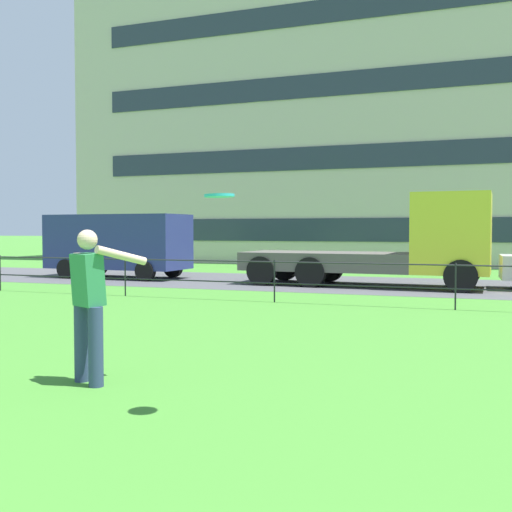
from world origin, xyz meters
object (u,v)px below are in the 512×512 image
(frisbee, at_px, (219,196))
(flatbed_truck_far_right, at_px, (400,246))
(apartment_building_background, at_px, (363,101))
(panel_van_center, at_px, (118,242))
(person_thrower, at_px, (89,301))

(frisbee, distance_m, flatbed_truck_far_right, 13.44)
(apartment_building_background, bearing_deg, panel_van_center, -112.31)
(frisbee, xyz_separation_m, flatbed_truck_far_right, (0.04, 13.42, -0.78))
(person_thrower, distance_m, panel_van_center, 15.20)
(person_thrower, height_order, panel_van_center, panel_van_center)
(apartment_building_background, bearing_deg, flatbed_truck_far_right, -76.02)
(panel_van_center, bearing_deg, flatbed_truck_far_right, -1.13)
(person_thrower, bearing_deg, panel_van_center, 121.46)
(person_thrower, distance_m, apartment_building_background, 28.92)
(flatbed_truck_far_right, bearing_deg, frisbee, -90.19)
(panel_van_center, distance_m, apartment_building_background, 17.67)
(panel_van_center, bearing_deg, apartment_building_background, 67.69)
(flatbed_truck_far_right, distance_m, apartment_building_background, 17.20)
(panel_van_center, xyz_separation_m, flatbed_truck_far_right, (9.81, -0.19, -0.05))
(panel_van_center, height_order, flatbed_truck_far_right, flatbed_truck_far_right)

